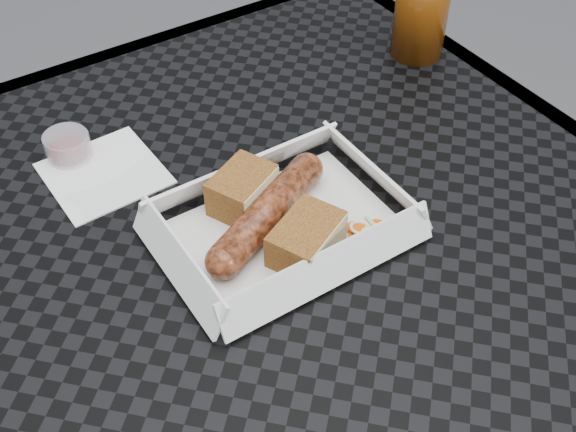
% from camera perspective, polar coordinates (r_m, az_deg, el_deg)
% --- Properties ---
extents(patio_table, '(0.80, 0.80, 0.74)m').
position_cam_1_polar(patio_table, '(0.81, -1.29, -4.01)').
color(patio_table, black).
rests_on(patio_table, ground).
extents(food_tray, '(0.22, 0.15, 0.00)m').
position_cam_1_polar(food_tray, '(0.74, -0.42, -1.07)').
color(food_tray, white).
rests_on(food_tray, patio_table).
extents(bratwurst, '(0.18, 0.10, 0.04)m').
position_cam_1_polar(bratwurst, '(0.73, -1.62, 0.28)').
color(bratwurst, brown).
rests_on(bratwurst, food_tray).
extents(bread_near, '(0.08, 0.07, 0.04)m').
position_cam_1_polar(bread_near, '(0.75, -3.65, 2.06)').
color(bread_near, brown).
rests_on(bread_near, food_tray).
extents(bread_far, '(0.09, 0.08, 0.04)m').
position_cam_1_polar(bread_far, '(0.70, 1.43, -1.81)').
color(bread_far, brown).
rests_on(bread_far, food_tray).
extents(veg_garnish, '(0.03, 0.03, 0.00)m').
position_cam_1_polar(veg_garnish, '(0.74, 6.46, -1.27)').
color(veg_garnish, '#DF5009').
rests_on(veg_garnish, food_tray).
extents(napkin, '(0.12, 0.12, 0.00)m').
position_cam_1_polar(napkin, '(0.83, -14.33, 3.28)').
color(napkin, white).
rests_on(napkin, patio_table).
extents(condiment_cup_sauce, '(0.05, 0.05, 0.03)m').
position_cam_1_polar(condiment_cup_sauce, '(0.86, -17.05, 5.31)').
color(condiment_cup_sauce, maroon).
rests_on(condiment_cup_sauce, patio_table).
extents(condiment_cup_empty, '(0.05, 0.05, 0.03)m').
position_cam_1_polar(condiment_cup_empty, '(0.85, -16.93, 5.20)').
color(condiment_cup_empty, silver).
rests_on(condiment_cup_empty, patio_table).
extents(drink_glass, '(0.07, 0.07, 0.15)m').
position_cam_1_polar(drink_glass, '(0.98, 10.59, 16.24)').
color(drink_glass, '#5C2907').
rests_on(drink_glass, patio_table).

